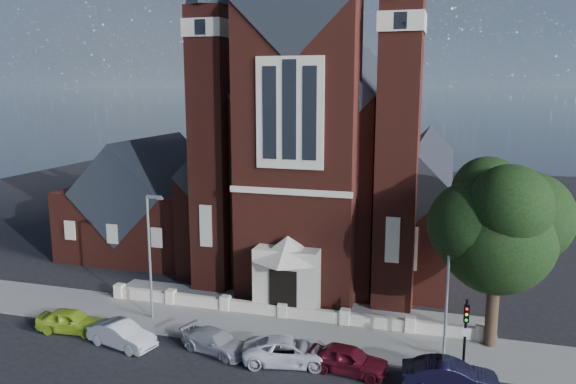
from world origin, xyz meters
name	(u,v)px	position (x,y,z in m)	size (l,w,h in m)	color
ground	(315,276)	(0.00, 15.00, 0.00)	(120.00, 120.00, 0.00)	black
pavement_strip	(274,331)	(0.00, 4.50, 0.00)	(60.00, 5.00, 0.12)	slate
forecourt_paving	(292,307)	(0.00, 8.50, 0.00)	(26.00, 3.00, 0.14)	slate
forecourt_wall	(283,318)	(0.00, 6.50, 0.00)	(24.00, 0.40, 0.90)	beige
church	(337,160)	(0.00, 22.94, 8.19)	(20.01, 34.90, 29.20)	#511E15
parish_hall	(151,206)	(-16.00, 18.00, 4.01)	(12.00, 12.20, 10.24)	#511E15
street_tree	(500,230)	(12.60, 5.71, 6.96)	(6.40, 6.60, 10.70)	black
street_lamp_left	(151,250)	(-7.91, 4.00, 4.60)	(1.16, 0.22, 8.09)	gray
street_lamp_right	(450,277)	(10.09, 4.00, 4.60)	(1.16, 0.22, 8.09)	gray
traffic_signal	(466,326)	(11.00, 2.43, 2.58)	(0.28, 0.42, 4.00)	black
car_lime_van	(71,321)	(-11.77, 0.94, 0.70)	(1.65, 4.11, 1.40)	#96B624
car_silver_a	(122,335)	(-7.71, 0.10, 0.70)	(1.49, 4.26, 1.40)	#A8ADB0
car_silver_b	(216,342)	(-2.27, 0.97, 0.62)	(1.72, 4.24, 1.23)	#A1A3A8
car_white_suv	(289,351)	(2.03, 0.91, 0.69)	(2.30, 4.99, 1.39)	silver
car_dark_red	(348,359)	(5.25, 0.83, 0.72)	(1.70, 4.22, 1.44)	#4F0D19
car_navy	(450,377)	(10.36, 0.37, 0.77)	(1.62, 4.66, 1.53)	black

